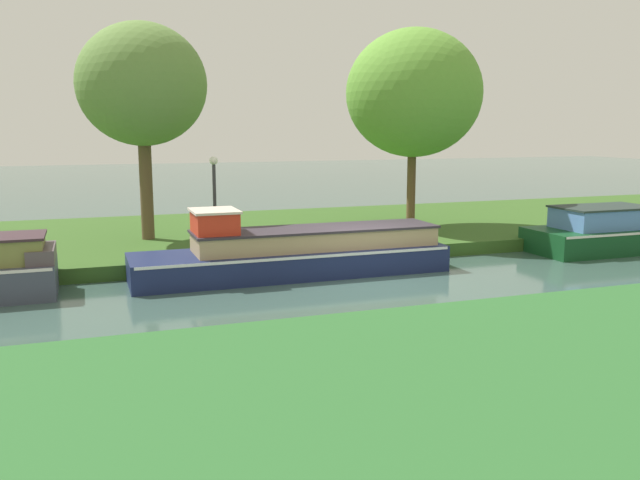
# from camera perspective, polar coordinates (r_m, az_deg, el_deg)

# --- Properties ---
(ground_plane) EXTENTS (120.00, 120.00, 0.00)m
(ground_plane) POSITION_cam_1_polar(r_m,az_deg,el_deg) (17.32, 4.59, -3.37)
(ground_plane) COLOR #3A564F
(riverbank_far) EXTENTS (72.00, 10.00, 0.40)m
(riverbank_far) POSITION_cam_1_polar(r_m,az_deg,el_deg) (23.72, -2.33, 0.67)
(riverbank_far) COLOR #355A21
(riverbank_far) RESTS_ON ground_plane
(navy_barge) EXTENTS (8.41, 2.06, 1.84)m
(navy_barge) POSITION_cam_1_polar(r_m,az_deg,el_deg) (17.69, -2.14, -1.09)
(navy_barge) COLOR navy
(navy_barge) RESTS_ON ground_plane
(forest_narrowboat) EXTENTS (4.67, 2.23, 1.44)m
(forest_narrowboat) POSITION_cam_1_polar(r_m,az_deg,el_deg) (22.90, 23.12, 0.63)
(forest_narrowboat) COLOR #134520
(forest_narrowboat) RESTS_ON ground_plane
(willow_tree_left) EXTENTS (3.93, 4.11, 6.65)m
(willow_tree_left) POSITION_cam_1_polar(r_m,az_deg,el_deg) (21.47, -15.03, 12.70)
(willow_tree_left) COLOR brown
(willow_tree_left) RESTS_ON riverbank_far
(willow_tree_centre) EXTENTS (4.70, 4.66, 6.85)m
(willow_tree_centre) POSITION_cam_1_polar(r_m,az_deg,el_deg) (23.67, 8.05, 12.35)
(willow_tree_centre) COLOR brown
(willow_tree_centre) RESTS_ON riverbank_far
(lamp_post) EXTENTS (0.24, 0.24, 2.67)m
(lamp_post) POSITION_cam_1_polar(r_m,az_deg,el_deg) (19.55, -9.05, 4.26)
(lamp_post) COLOR #333338
(lamp_post) RESTS_ON riverbank_far
(mooring_post_near) EXTENTS (0.20, 0.20, 0.81)m
(mooring_post_near) POSITION_cam_1_polar(r_m,az_deg,el_deg) (18.16, -25.37, -1.08)
(mooring_post_near) COLOR brown
(mooring_post_near) RESTS_ON riverbank_far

